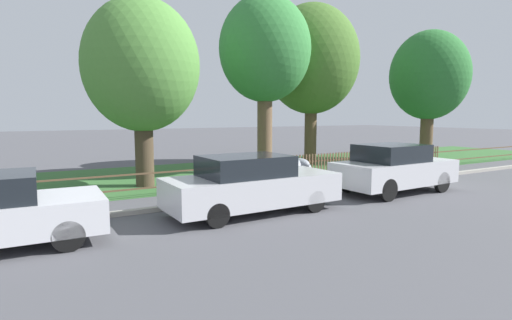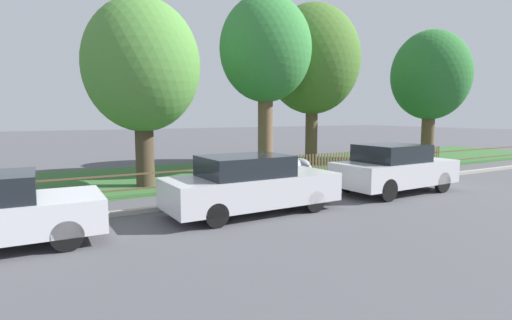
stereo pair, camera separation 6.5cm
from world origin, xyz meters
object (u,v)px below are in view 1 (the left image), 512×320
parked_car_navy_estate (394,168)px  covered_motorcycle (291,171)px  tree_behind_motorcycle (265,51)px  parked_car_black_saloon (251,184)px  tree_far_left (429,76)px  tree_nearest_kerb (142,66)px  tree_mid_park (312,60)px

parked_car_navy_estate → covered_motorcycle: size_ratio=2.10×
parked_car_navy_estate → tree_behind_motorcycle: bearing=100.0°
parked_car_black_saloon → covered_motorcycle: bearing=36.6°
covered_motorcycle → parked_car_black_saloon: bearing=-146.8°
tree_behind_motorcycle → tree_far_left: size_ratio=1.07×
covered_motorcycle → tree_nearest_kerb: tree_nearest_kerb is taller
covered_motorcycle → tree_behind_motorcycle: size_ratio=0.27×
tree_mid_park → tree_far_left: 6.76m
parked_car_navy_estate → tree_far_left: tree_far_left is taller
parked_car_navy_estate → tree_mid_park: 9.01m
tree_nearest_kerb → tree_behind_motorcycle: 5.57m
tree_nearest_kerb → tree_behind_motorcycle: (5.41, 0.79, 1.05)m
parked_car_black_saloon → covered_motorcycle: parked_car_black_saloon is taller
parked_car_black_saloon → tree_behind_motorcycle: size_ratio=0.60×
parked_car_black_saloon → tree_behind_motorcycle: 8.52m
tree_mid_park → parked_car_navy_estate: bearing=-107.8°
covered_motorcycle → tree_mid_park: size_ratio=0.25×
covered_motorcycle → tree_mid_park: bearing=43.0°
parked_car_black_saloon → parked_car_navy_estate: parked_car_navy_estate is taller
parked_car_black_saloon → tree_far_left: (14.14, 5.50, 3.83)m
parked_car_black_saloon → covered_motorcycle: size_ratio=2.24×
covered_motorcycle → tree_mid_park: (5.04, 5.46, 4.58)m
parked_car_black_saloon → tree_behind_motorcycle: tree_behind_motorcycle is taller
covered_motorcycle → tree_far_left: 12.59m
tree_far_left → tree_mid_park: bearing=162.5°
parked_car_black_saloon → tree_behind_motorcycle: bearing=55.0°
tree_far_left → tree_nearest_kerb: bearing=-179.0°
covered_motorcycle → tree_nearest_kerb: size_ratio=0.31×
tree_nearest_kerb → tree_far_left: 15.50m
parked_car_navy_estate → tree_far_left: 11.04m
parked_car_navy_estate → tree_behind_motorcycle: (-1.26, 5.97, 4.41)m
parked_car_black_saloon → tree_mid_park: (7.72, 7.52, 4.48)m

